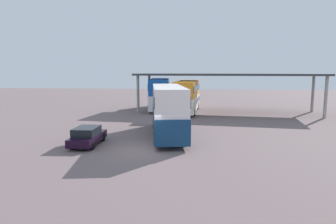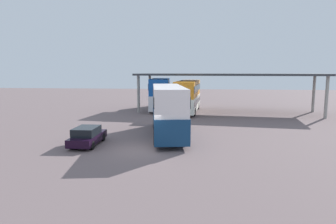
{
  "view_description": "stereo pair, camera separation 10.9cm",
  "coord_description": "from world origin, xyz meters",
  "px_view_note": "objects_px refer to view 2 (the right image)",
  "views": [
    {
      "loc": [
        3.62,
        -19.11,
        5.32
      ],
      "look_at": [
        1.16,
        4.55,
        2.0
      ],
      "focal_mm": 30.98,
      "sensor_mm": 36.0,
      "label": 1
    },
    {
      "loc": [
        3.73,
        -19.1,
        5.32
      ],
      "look_at": [
        1.16,
        4.55,
        2.0
      ],
      "focal_mm": 30.98,
      "sensor_mm": 36.0,
      "label": 2
    }
  ],
  "objects_px": {
    "double_decker_main": "(168,109)",
    "double_decker_mid_row": "(188,95)",
    "parked_hatchback": "(87,136)",
    "double_decker_near_canopy": "(160,93)"
  },
  "relations": [
    {
      "from": "parked_hatchback",
      "to": "double_decker_main",
      "type": "bearing_deg",
      "value": -56.95
    },
    {
      "from": "double_decker_main",
      "to": "double_decker_mid_row",
      "type": "xyz_separation_m",
      "value": [
        1.08,
        14.39,
        -0.01
      ]
    },
    {
      "from": "parked_hatchback",
      "to": "double_decker_mid_row",
      "type": "bearing_deg",
      "value": -21.18
    },
    {
      "from": "double_decker_main",
      "to": "double_decker_near_canopy",
      "type": "xyz_separation_m",
      "value": [
        -2.87,
        16.55,
        0.11
      ]
    },
    {
      "from": "double_decker_main",
      "to": "double_decker_mid_row",
      "type": "distance_m",
      "value": 14.43
    },
    {
      "from": "parked_hatchback",
      "to": "double_decker_near_canopy",
      "type": "height_order",
      "value": "double_decker_near_canopy"
    },
    {
      "from": "parked_hatchback",
      "to": "double_decker_near_canopy",
      "type": "distance_m",
      "value": 20.55
    },
    {
      "from": "double_decker_near_canopy",
      "to": "parked_hatchback",
      "type": "bearing_deg",
      "value": 167.93
    },
    {
      "from": "double_decker_mid_row",
      "to": "double_decker_main",
      "type": "bearing_deg",
      "value": 179.44
    },
    {
      "from": "double_decker_main",
      "to": "double_decker_mid_row",
      "type": "bearing_deg",
      "value": -13.75
    }
  ]
}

